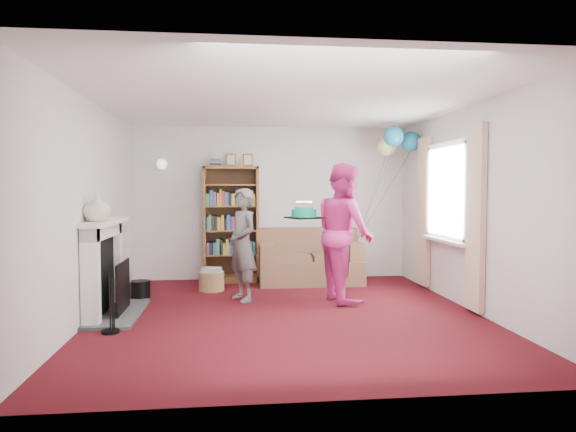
{
  "coord_description": "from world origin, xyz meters",
  "views": [
    {
      "loc": [
        -0.65,
        -5.96,
        1.48
      ],
      "look_at": [
        0.07,
        0.6,
        1.14
      ],
      "focal_mm": 32.0,
      "sensor_mm": 36.0,
      "label": 1
    }
  ],
  "objects": [
    {
      "name": "person_magenta",
      "position": [
        0.83,
        0.68,
        0.91
      ],
      "size": [
        0.84,
        1.0,
        1.83
      ],
      "primitive_type": "imported",
      "rotation": [
        0.0,
        0.0,
        1.76
      ],
      "color": "#D52A7F",
      "rests_on": "ground"
    },
    {
      "name": "wall_sconce",
      "position": [
        -1.75,
        2.36,
        1.88
      ],
      "size": [
        0.16,
        0.23,
        0.16
      ],
      "color": "gold",
      "rests_on": "ground"
    },
    {
      "name": "ground",
      "position": [
        0.0,
        0.0,
        0.0
      ],
      "size": [
        5.0,
        5.0,
        0.0
      ],
      "primitive_type": "plane",
      "color": "#34070E",
      "rests_on": "ground"
    },
    {
      "name": "wall_right",
      "position": [
        2.26,
        0.0,
        1.25
      ],
      "size": [
        0.02,
        5.0,
        2.5
      ],
      "primitive_type": "cube",
      "color": "silver",
      "rests_on": "ground"
    },
    {
      "name": "balloons",
      "position": [
        1.9,
        1.79,
        2.22
      ],
      "size": [
        1.02,
        0.69,
        1.79
      ],
      "color": "#3F3F3F",
      "rests_on": "ground"
    },
    {
      "name": "birthday_cake",
      "position": [
        0.27,
        0.57,
        1.17
      ],
      "size": [
        0.39,
        0.39,
        0.22
      ],
      "rotation": [
        0.0,
        0.0,
        0.39
      ],
      "color": "black",
      "rests_on": "ground"
    },
    {
      "name": "wall_back",
      "position": [
        0.0,
        2.51,
        1.25
      ],
      "size": [
        4.5,
        0.02,
        2.5
      ],
      "primitive_type": "cube",
      "color": "silver",
      "rests_on": "ground"
    },
    {
      "name": "ceiling",
      "position": [
        0.0,
        0.0,
        2.5
      ],
      "size": [
        4.5,
        5.0,
        0.01
      ],
      "primitive_type": "cube",
      "color": "white",
      "rests_on": "wall_back"
    },
    {
      "name": "sofa",
      "position": [
        0.58,
        2.07,
        0.32
      ],
      "size": [
        1.61,
        0.85,
        0.85
      ],
      "rotation": [
        0.0,
        0.0,
        -0.02
      ],
      "color": "brown",
      "rests_on": "ground"
    },
    {
      "name": "wicker_basket",
      "position": [
        -0.95,
        1.55,
        0.15
      ],
      "size": [
        0.37,
        0.37,
        0.34
      ],
      "rotation": [
        0.0,
        0.0,
        -0.25
      ],
      "color": "#A87B4E",
      "rests_on": "ground"
    },
    {
      "name": "person_striped",
      "position": [
        -0.51,
        0.83,
        0.75
      ],
      "size": [
        0.57,
        0.65,
        1.49
      ],
      "primitive_type": "imported",
      "rotation": [
        0.0,
        0.0,
        -1.09
      ],
      "color": "black",
      "rests_on": "ground"
    },
    {
      "name": "wall_left",
      "position": [
        -2.26,
        0.0,
        1.25
      ],
      "size": [
        0.02,
        5.0,
        2.5
      ],
      "primitive_type": "cube",
      "color": "silver",
      "rests_on": "ground"
    },
    {
      "name": "fireplace",
      "position": [
        -2.09,
        0.19,
        0.51
      ],
      "size": [
        0.55,
        1.8,
        1.12
      ],
      "color": "#3F3F42",
      "rests_on": "ground"
    },
    {
      "name": "mantel_vase",
      "position": [
        -2.12,
        -0.15,
        1.28
      ],
      "size": [
        0.38,
        0.38,
        0.32
      ],
      "primitive_type": "imported",
      "rotation": [
        0.0,
        0.0,
        -0.31
      ],
      "color": "beige",
      "rests_on": "fireplace"
    },
    {
      "name": "bookcase",
      "position": [
        -0.66,
        2.3,
        0.9
      ],
      "size": [
        0.87,
        0.42,
        2.05
      ],
      "color": "#472B14",
      "rests_on": "ground"
    },
    {
      "name": "window_bay",
      "position": [
        2.21,
        0.6,
        1.2
      ],
      "size": [
        0.14,
        2.02,
        2.2
      ],
      "color": "white",
      "rests_on": "ground"
    }
  ]
}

